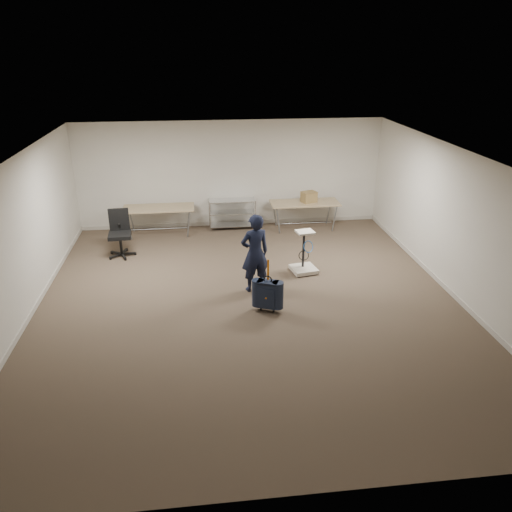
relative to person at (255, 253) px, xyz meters
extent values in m
plane|color=#413427|center=(-0.17, -0.51, -0.80)|extent=(9.00, 9.00, 0.00)
plane|color=beige|center=(-0.17, 3.99, 0.60)|extent=(8.00, 0.00, 8.00)
plane|color=beige|center=(-0.17, -5.01, 0.60)|extent=(8.00, 0.00, 8.00)
plane|color=beige|center=(-4.17, -0.51, 0.60)|extent=(0.00, 9.00, 9.00)
plane|color=beige|center=(3.83, -0.51, 0.60)|extent=(0.00, 9.00, 9.00)
plane|color=white|center=(-0.17, -0.51, 2.00)|extent=(8.00, 8.00, 0.00)
cube|color=#B8B2A5|center=(-0.17, 3.98, -0.75)|extent=(8.00, 0.02, 0.10)
cube|color=#B8B2A5|center=(-4.16, -0.51, -0.75)|extent=(0.02, 9.00, 0.10)
cube|color=#B8B2A5|center=(3.82, -0.51, -0.75)|extent=(0.02, 9.00, 0.10)
cube|color=tan|center=(-2.07, 3.44, -0.09)|extent=(1.80, 0.75, 0.03)
cylinder|color=gray|center=(-2.07, 3.44, -0.65)|extent=(1.50, 0.02, 0.02)
cylinder|color=gray|center=(-2.82, 3.14, -0.45)|extent=(0.13, 0.04, 0.69)
cylinder|color=gray|center=(-1.32, 3.14, -0.45)|extent=(0.13, 0.04, 0.69)
cylinder|color=gray|center=(-2.82, 3.74, -0.45)|extent=(0.13, 0.04, 0.69)
cylinder|color=gray|center=(-1.32, 3.74, -0.45)|extent=(0.13, 0.04, 0.69)
cube|color=tan|center=(1.73, 3.44, -0.09)|extent=(1.80, 0.75, 0.03)
cylinder|color=gray|center=(1.73, 3.44, -0.65)|extent=(1.50, 0.02, 0.02)
cylinder|color=gray|center=(0.98, 3.14, -0.45)|extent=(0.13, 0.04, 0.69)
cylinder|color=gray|center=(2.48, 3.14, -0.45)|extent=(0.13, 0.04, 0.69)
cylinder|color=gray|center=(0.98, 3.74, -0.45)|extent=(0.13, 0.04, 0.69)
cylinder|color=gray|center=(2.48, 3.74, -0.45)|extent=(0.13, 0.04, 0.69)
cylinder|color=silver|center=(-0.77, 3.46, -0.40)|extent=(0.02, 0.02, 0.80)
cylinder|color=silver|center=(0.43, 3.46, -0.40)|extent=(0.02, 0.02, 0.80)
cylinder|color=silver|center=(-0.77, 3.91, -0.40)|extent=(0.02, 0.02, 0.80)
cylinder|color=silver|center=(0.43, 3.91, -0.40)|extent=(0.02, 0.02, 0.80)
cube|color=silver|center=(-0.17, 3.69, -0.70)|extent=(1.20, 0.45, 0.02)
cube|color=silver|center=(-0.17, 3.69, -0.35)|extent=(1.20, 0.45, 0.02)
cube|color=silver|center=(-0.17, 3.69, -0.02)|extent=(1.20, 0.45, 0.01)
imported|color=black|center=(0.00, 0.00, 0.00)|extent=(0.66, 0.52, 1.60)
cube|color=black|center=(0.13, -0.90, -0.44)|extent=(0.43, 0.34, 0.52)
cube|color=black|center=(0.13, -0.88, -0.71)|extent=(0.37, 0.27, 0.03)
cylinder|color=black|center=(0.02, -0.86, -0.76)|extent=(0.05, 0.07, 0.07)
cylinder|color=black|center=(0.24, -0.95, -0.76)|extent=(0.05, 0.07, 0.07)
torus|color=black|center=(0.13, -0.90, -0.15)|extent=(0.16, 0.08, 0.16)
cube|color=orange|center=(0.13, -0.88, 0.04)|extent=(0.03, 0.02, 0.40)
cylinder|color=black|center=(-2.89, 2.10, -0.75)|extent=(0.65, 0.65, 0.10)
cylinder|color=black|center=(-2.89, 2.10, -0.53)|extent=(0.07, 0.07, 0.44)
cube|color=black|center=(-2.89, 2.10, -0.29)|extent=(0.53, 0.53, 0.09)
cube|color=black|center=(-2.91, 2.34, 0.02)|extent=(0.46, 0.10, 0.52)
cube|color=beige|center=(1.15, 0.72, -0.74)|extent=(0.60, 0.60, 0.08)
cylinder|color=black|center=(0.94, 0.51, -0.78)|extent=(0.06, 0.06, 0.04)
cylinder|color=black|center=(1.15, 0.77, -0.29)|extent=(0.05, 0.05, 0.82)
cube|color=beige|center=(1.15, 0.72, 0.12)|extent=(0.41, 0.37, 0.04)
torus|color=blue|center=(1.20, 0.64, -0.18)|extent=(0.28, 0.15, 0.25)
cube|color=olive|center=(1.83, 3.45, 0.07)|extent=(0.45, 0.39, 0.28)
camera|label=1|loc=(-1.05, -8.93, 3.78)|focal=35.00mm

